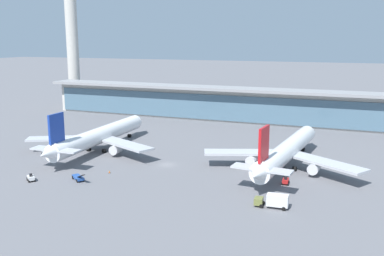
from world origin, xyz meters
TOP-DOWN VIEW (x-y plane):
  - ground_plane at (0.00, 0.00)m, footprint 1200.00×1200.00m
  - airliner_left_stand at (-27.77, 6.38)m, footprint 45.81×59.50m
  - airliner_centre_stand at (32.68, 9.29)m, footprint 45.62×59.59m
  - service_truck_near_nose_blue at (-15.64, -21.48)m, footprint 6.35×5.00m
  - service_truck_under_wing_grey at (-40.10, -4.93)m, footprint 3.31×3.08m
  - service_truck_mid_apron_white at (-26.79, -26.42)m, footprint 3.31×3.10m
  - service_truck_by_tail_olive at (35.32, -21.51)m, footprint 7.42×2.75m
  - service_truck_on_taxiway_red at (35.04, -4.66)m, footprint 1.90×2.97m
  - terminal_building at (0.00, 73.64)m, footprint 186.52×12.80m
  - control_tower at (-97.87, 89.55)m, footprint 12.00×12.00m
  - safety_cone_alpha at (-11.61, -12.98)m, footprint 0.62×0.62m

SIDE VIEW (x-z plane):
  - ground_plane at x=0.00m, z-range 0.00..0.00m
  - safety_cone_alpha at x=-11.61m, z-range -0.03..0.67m
  - service_truck_near_nose_blue at x=-15.64m, z-range -0.54..2.16m
  - service_truck_under_wing_grey at x=-40.10m, z-range -0.15..1.90m
  - service_truck_mid_apron_white at x=-26.79m, z-range -0.15..1.90m
  - service_truck_on_taxiway_red at x=35.04m, z-range -0.15..1.90m
  - service_truck_by_tail_olive at x=35.32m, z-range 0.14..3.24m
  - airliner_left_stand at x=-27.77m, z-range -2.94..12.92m
  - airliner_centre_stand at x=32.68m, z-range -2.94..12.92m
  - terminal_building at x=0.00m, z-range 0.27..15.47m
  - control_tower at x=-97.87m, z-range 3.49..84.59m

